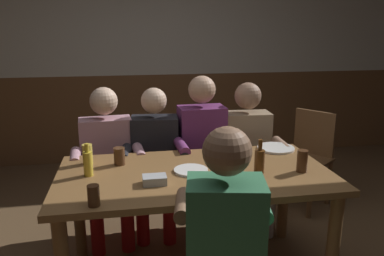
{
  "coord_description": "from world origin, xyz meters",
  "views": [
    {
      "loc": [
        -0.41,
        -2.24,
        1.65
      ],
      "look_at": [
        0.0,
        0.1,
        1.01
      ],
      "focal_mm": 35.69,
      "sensor_mm": 36.0,
      "label": 1
    }
  ],
  "objects": [
    {
      "name": "person_2",
      "position": [
        0.2,
        0.67,
        0.7
      ],
      "size": [
        0.53,
        0.55,
        1.27
      ],
      "rotation": [
        0.0,
        0.0,
        3.19
      ],
      "color": "#6B2D66",
      "rests_on": "ground_plane"
    },
    {
      "name": "pint_glass_3",
      "position": [
        -0.68,
        0.26,
        0.82
      ],
      "size": [
        0.07,
        0.07,
        0.14
      ],
      "primitive_type": "cylinder",
      "color": "#E5C64C",
      "rests_on": "dining_table"
    },
    {
      "name": "person_3",
      "position": [
        0.58,
        0.66,
        0.67
      ],
      "size": [
        0.54,
        0.53,
        1.2
      ],
      "rotation": [
        0.0,
        0.0,
        3.09
      ],
      "color": "#997F60",
      "rests_on": "ground_plane"
    },
    {
      "name": "dining_table",
      "position": [
        0.0,
        -0.01,
        0.65
      ],
      "size": [
        1.73,
        0.9,
        0.75
      ],
      "color": "brown",
      "rests_on": "ground_plane"
    },
    {
      "name": "bottle_1",
      "position": [
        0.4,
        -0.09,
        0.83
      ],
      "size": [
        0.06,
        0.06,
        0.22
      ],
      "color": "#593314",
      "rests_on": "dining_table"
    },
    {
      "name": "person_0",
      "position": [
        -0.58,
        0.66,
        0.66
      ],
      "size": [
        0.56,
        0.56,
        1.19
      ],
      "rotation": [
        0.0,
        0.0,
        3.22
      ],
      "color": "#B78493",
      "rests_on": "ground_plane"
    },
    {
      "name": "condiment_caddy",
      "position": [
        -0.27,
        -0.16,
        0.78
      ],
      "size": [
        0.14,
        0.1,
        0.05
      ],
      "primitive_type": "cube",
      "color": "#B2B7BC",
      "rests_on": "dining_table"
    },
    {
      "name": "pint_glass_4",
      "position": [
        -0.6,
        -0.39,
        0.81
      ],
      "size": [
        0.06,
        0.06,
        0.11
      ],
      "primitive_type": "cylinder",
      "color": "#4C2D19",
      "rests_on": "dining_table"
    },
    {
      "name": "plate_1",
      "position": [
        0.69,
        0.34,
        0.76
      ],
      "size": [
        0.28,
        0.28,
        0.01
      ],
      "primitive_type": "cylinder",
      "color": "white",
      "rests_on": "dining_table"
    },
    {
      "name": "table_candle",
      "position": [
        0.27,
        0.09,
        0.79
      ],
      "size": [
        0.04,
        0.04,
        0.08
      ],
      "primitive_type": "cylinder",
      "color": "#F9E08C",
      "rests_on": "dining_table"
    },
    {
      "name": "back_wall_upper",
      "position": [
        0.0,
        2.5,
        1.77
      ],
      "size": [
        6.7,
        0.12,
        1.39
      ],
      "primitive_type": "cube",
      "color": "beige"
    },
    {
      "name": "person_4",
      "position": [
        0.01,
        -0.69,
        0.69
      ],
      "size": [
        0.53,
        0.59,
        1.24
      ],
      "rotation": [
        0.0,
        0.0,
        -0.2
      ],
      "color": "#33724C",
      "rests_on": "ground_plane"
    },
    {
      "name": "back_wall_wainscot",
      "position": [
        0.0,
        2.5,
        0.54
      ],
      "size": [
        6.7,
        0.12,
        1.07
      ],
      "primitive_type": "cube",
      "color": "brown",
      "rests_on": "ground_plane"
    },
    {
      "name": "pint_glass_0",
      "position": [
        0.18,
        -0.32,
        0.81
      ],
      "size": [
        0.07,
        0.07,
        0.12
      ],
      "primitive_type": "cylinder",
      "color": "gold",
      "rests_on": "dining_table"
    },
    {
      "name": "pint_glass_2",
      "position": [
        0.67,
        -0.13,
        0.82
      ],
      "size": [
        0.07,
        0.07,
        0.14
      ],
      "primitive_type": "cylinder",
      "color": "#4C2D19",
      "rests_on": "dining_table"
    },
    {
      "name": "plate_0",
      "position": [
        -0.02,
        -0.0,
        0.76
      ],
      "size": [
        0.22,
        0.22,
        0.01
      ],
      "primitive_type": "cylinder",
      "color": "white",
      "rests_on": "dining_table"
    },
    {
      "name": "pint_glass_1",
      "position": [
        -0.47,
        0.21,
        0.81
      ],
      "size": [
        0.07,
        0.07,
        0.12
      ],
      "primitive_type": "cylinder",
      "color": "#4C2D19",
      "rests_on": "dining_table"
    },
    {
      "name": "person_1",
      "position": [
        -0.2,
        0.67,
        0.65
      ],
      "size": [
        0.54,
        0.55,
        1.18
      ],
      "rotation": [
        0.0,
        0.0,
        3.05
      ],
      "color": "black",
      "rests_on": "ground_plane"
    },
    {
      "name": "chair_empty_near_right",
      "position": [
        1.25,
        0.92,
        0.48
      ],
      "size": [
        0.62,
        0.62,
        0.88
      ],
      "rotation": [
        0.0,
        0.0,
        -4.07
      ],
      "color": "brown",
      "rests_on": "ground_plane"
    },
    {
      "name": "bottle_0",
      "position": [
        -0.66,
        0.04,
        0.84
      ],
      "size": [
        0.06,
        0.06,
        0.21
      ],
      "color": "gold",
      "rests_on": "dining_table"
    }
  ]
}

